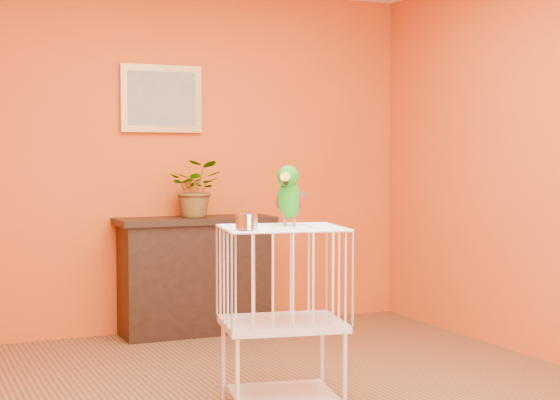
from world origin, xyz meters
name	(u,v)px	position (x,y,z in m)	size (l,w,h in m)	color
room_shell	(285,105)	(0.00, 0.00, 1.58)	(4.50, 4.50, 4.50)	#DB5014
console_cabinet	(195,275)	(0.20, 2.04, 0.44)	(1.17, 0.42, 0.87)	black
potted_plant	(196,195)	(0.21, 2.06, 1.03)	(0.38, 0.42, 0.33)	#26722D
framed_picture	(162,99)	(0.00, 2.22, 1.75)	(0.62, 0.04, 0.50)	#C28E45
birdcage	(282,314)	(0.02, 0.06, 0.50)	(0.70, 0.59, 0.95)	silver
feed_cup	(247,222)	(-0.23, -0.05, 1.00)	(0.11, 0.11, 0.08)	silver
parrot	(289,195)	(0.07, 0.10, 1.12)	(0.22, 0.27, 0.32)	#59544C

